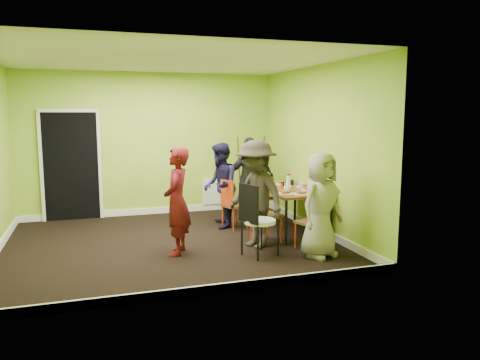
{
  "coord_description": "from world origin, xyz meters",
  "views": [
    {
      "loc": [
        -1.17,
        -7.09,
        2.02
      ],
      "look_at": [
        1.13,
        0.0,
        0.95
      ],
      "focal_mm": 35.0,
      "sensor_mm": 36.0,
      "label": 1
    }
  ],
  "objects_px": {
    "person_back_end": "(251,179)",
    "person_front_end": "(321,205)",
    "chair_left_far": "(231,201)",
    "chair_back_end": "(257,181)",
    "chair_bentwood": "(256,216)",
    "easel": "(250,174)",
    "dining_table": "(291,192)",
    "orange_bottle": "(282,186)",
    "chair_left_near": "(262,210)",
    "chair_front_end": "(315,217)",
    "person_left_near": "(256,194)",
    "thermos": "(289,182)",
    "blue_bottle": "(313,186)",
    "person_standing": "(177,201)",
    "person_left_far": "(220,185)"
  },
  "relations": [
    {
      "from": "thermos",
      "to": "person_left_near",
      "type": "distance_m",
      "value": 1.04
    },
    {
      "from": "orange_bottle",
      "to": "chair_bentwood",
      "type": "bearing_deg",
      "value": -126.81
    },
    {
      "from": "chair_bentwood",
      "to": "person_standing",
      "type": "xyz_separation_m",
      "value": [
        -1.03,
        0.46,
        0.2
      ]
    },
    {
      "from": "easel",
      "to": "person_left_near",
      "type": "xyz_separation_m",
      "value": [
        -0.79,
        -2.58,
        0.04
      ]
    },
    {
      "from": "chair_back_end",
      "to": "easel",
      "type": "distance_m",
      "value": 0.94
    },
    {
      "from": "dining_table",
      "to": "person_left_near",
      "type": "height_order",
      "value": "person_left_near"
    },
    {
      "from": "chair_left_far",
      "to": "person_standing",
      "type": "height_order",
      "value": "person_standing"
    },
    {
      "from": "thermos",
      "to": "chair_left_near",
      "type": "bearing_deg",
      "value": -143.02
    },
    {
      "from": "chair_left_far",
      "to": "chair_bentwood",
      "type": "distance_m",
      "value": 1.63
    },
    {
      "from": "chair_bentwood",
      "to": "blue_bottle",
      "type": "xyz_separation_m",
      "value": [
        1.22,
        0.68,
        0.27
      ]
    },
    {
      "from": "chair_bentwood",
      "to": "easel",
      "type": "xyz_separation_m",
      "value": [
        0.96,
        3.04,
        0.19
      ]
    },
    {
      "from": "person_standing",
      "to": "person_front_end",
      "type": "xyz_separation_m",
      "value": [
        1.89,
        -0.75,
        -0.03
      ]
    },
    {
      "from": "chair_bentwood",
      "to": "person_front_end",
      "type": "xyz_separation_m",
      "value": [
        0.86,
        -0.28,
        0.17
      ]
    },
    {
      "from": "blue_bottle",
      "to": "orange_bottle",
      "type": "xyz_separation_m",
      "value": [
        -0.32,
        0.51,
        -0.06
      ]
    },
    {
      "from": "easel",
      "to": "orange_bottle",
      "type": "relative_size",
      "value": 18.84
    },
    {
      "from": "dining_table",
      "to": "chair_left_near",
      "type": "xyz_separation_m",
      "value": [
        -0.69,
        -0.46,
        -0.16
      ]
    },
    {
      "from": "chair_back_end",
      "to": "blue_bottle",
      "type": "bearing_deg",
      "value": 97.94
    },
    {
      "from": "easel",
      "to": "person_left_far",
      "type": "distance_m",
      "value": 1.56
    },
    {
      "from": "chair_left_near",
      "to": "chair_front_end",
      "type": "bearing_deg",
      "value": 24.4
    },
    {
      "from": "person_front_end",
      "to": "orange_bottle",
      "type": "bearing_deg",
      "value": 64.85
    },
    {
      "from": "person_front_end",
      "to": "person_left_near",
      "type": "bearing_deg",
      "value": 109.39
    },
    {
      "from": "easel",
      "to": "person_front_end",
      "type": "xyz_separation_m",
      "value": [
        -0.1,
        -3.32,
        -0.02
      ]
    },
    {
      "from": "chair_left_far",
      "to": "person_left_far",
      "type": "relative_size",
      "value": 0.58
    },
    {
      "from": "orange_bottle",
      "to": "person_left_near",
      "type": "bearing_deg",
      "value": -134.45
    },
    {
      "from": "chair_front_end",
      "to": "thermos",
      "type": "height_order",
      "value": "thermos"
    },
    {
      "from": "chair_front_end",
      "to": "person_front_end",
      "type": "relative_size",
      "value": 0.61
    },
    {
      "from": "thermos",
      "to": "person_back_end",
      "type": "bearing_deg",
      "value": 102.97
    },
    {
      "from": "chair_left_near",
      "to": "person_left_near",
      "type": "relative_size",
      "value": 0.59
    },
    {
      "from": "dining_table",
      "to": "chair_bentwood",
      "type": "xyz_separation_m",
      "value": [
        -1.02,
        -1.07,
        -0.12
      ]
    },
    {
      "from": "chair_front_end",
      "to": "easel",
      "type": "bearing_deg",
      "value": 68.22
    },
    {
      "from": "dining_table",
      "to": "blue_bottle",
      "type": "relative_size",
      "value": 7.74
    },
    {
      "from": "chair_left_far",
      "to": "chair_back_end",
      "type": "bearing_deg",
      "value": 105.52
    },
    {
      "from": "blue_bottle",
      "to": "person_standing",
      "type": "height_order",
      "value": "person_standing"
    },
    {
      "from": "chair_left_far",
      "to": "chair_back_end",
      "type": "xyz_separation_m",
      "value": [
        0.65,
        0.49,
        0.27
      ]
    },
    {
      "from": "dining_table",
      "to": "person_standing",
      "type": "distance_m",
      "value": 2.14
    },
    {
      "from": "person_back_end",
      "to": "dining_table",
      "type": "bearing_deg",
      "value": 110.16
    },
    {
      "from": "chair_back_end",
      "to": "thermos",
      "type": "bearing_deg",
      "value": 92.01
    },
    {
      "from": "chair_front_end",
      "to": "blue_bottle",
      "type": "relative_size",
      "value": 4.64
    },
    {
      "from": "easel",
      "to": "person_standing",
      "type": "xyz_separation_m",
      "value": [
        -1.99,
        -2.57,
        0.01
      ]
    },
    {
      "from": "chair_left_far",
      "to": "easel",
      "type": "bearing_deg",
      "value": 128.38
    },
    {
      "from": "person_back_end",
      "to": "person_front_end",
      "type": "xyz_separation_m",
      "value": [
        0.15,
        -2.55,
        -0.04
      ]
    },
    {
      "from": "chair_back_end",
      "to": "person_left_near",
      "type": "height_order",
      "value": "person_left_near"
    },
    {
      "from": "easel",
      "to": "person_standing",
      "type": "relative_size",
      "value": 1.0
    },
    {
      "from": "person_left_near",
      "to": "thermos",
      "type": "bearing_deg",
      "value": 104.5
    },
    {
      "from": "person_left_near",
      "to": "chair_left_far",
      "type": "bearing_deg",
      "value": 157.53
    },
    {
      "from": "thermos",
      "to": "person_front_end",
      "type": "relative_size",
      "value": 0.15
    },
    {
      "from": "orange_bottle",
      "to": "chair_left_near",
      "type": "bearing_deg",
      "value": -134.05
    },
    {
      "from": "dining_table",
      "to": "chair_bentwood",
      "type": "height_order",
      "value": "chair_bentwood"
    },
    {
      "from": "person_back_end",
      "to": "person_left_near",
      "type": "bearing_deg",
      "value": 78.97
    },
    {
      "from": "dining_table",
      "to": "person_back_end",
      "type": "distance_m",
      "value": 1.24
    }
  ]
}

